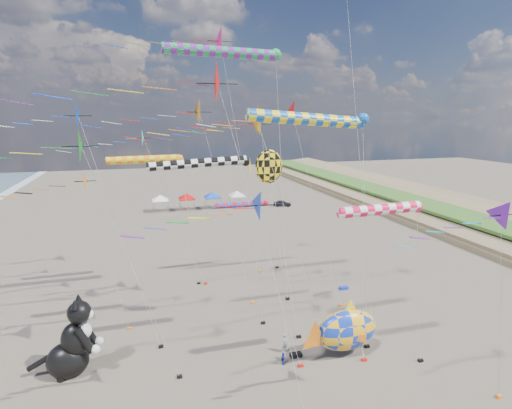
{
  "coord_description": "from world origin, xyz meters",
  "views": [
    {
      "loc": [
        -9.73,
        -16.17,
        17.61
      ],
      "look_at": [
        -1.33,
        12.0,
        11.18
      ],
      "focal_mm": 28.0,
      "sensor_mm": 36.0,
      "label": 1
    }
  ],
  "objects_px": {
    "cat_inflatable": "(70,336)",
    "parked_car": "(282,203)",
    "fish_inflatable": "(346,330)",
    "child_green": "(332,334)",
    "person_adult": "(285,343)",
    "child_blue": "(283,359)"
  },
  "relations": [
    {
      "from": "cat_inflatable",
      "to": "person_adult",
      "type": "height_order",
      "value": "cat_inflatable"
    },
    {
      "from": "child_green",
      "to": "parked_car",
      "type": "relative_size",
      "value": 0.29
    },
    {
      "from": "person_adult",
      "to": "parked_car",
      "type": "relative_size",
      "value": 0.42
    },
    {
      "from": "parked_car",
      "to": "child_blue",
      "type": "bearing_deg",
      "value": -179.92
    },
    {
      "from": "fish_inflatable",
      "to": "parked_car",
      "type": "distance_m",
      "value": 52.04
    },
    {
      "from": "child_green",
      "to": "parked_car",
      "type": "distance_m",
      "value": 49.74
    },
    {
      "from": "fish_inflatable",
      "to": "child_blue",
      "type": "distance_m",
      "value": 5.15
    },
    {
      "from": "cat_inflatable",
      "to": "child_green",
      "type": "xyz_separation_m",
      "value": [
        19.4,
        -1.24,
        -2.37
      ]
    },
    {
      "from": "child_blue",
      "to": "parked_car",
      "type": "xyz_separation_m",
      "value": [
        18.4,
        49.91,
        0.14
      ]
    },
    {
      "from": "fish_inflatable",
      "to": "cat_inflatable",
      "type": "bearing_deg",
      "value": 169.49
    },
    {
      "from": "fish_inflatable",
      "to": "parked_car",
      "type": "xyz_separation_m",
      "value": [
        13.54,
        50.22,
        -1.54
      ]
    },
    {
      "from": "fish_inflatable",
      "to": "child_green",
      "type": "relative_size",
      "value": 6.19
    },
    {
      "from": "child_green",
      "to": "person_adult",
      "type": "bearing_deg",
      "value": -139.05
    },
    {
      "from": "cat_inflatable",
      "to": "person_adult",
      "type": "relative_size",
      "value": 3.86
    },
    {
      "from": "fish_inflatable",
      "to": "parked_car",
      "type": "bearing_deg",
      "value": 74.91
    },
    {
      "from": "cat_inflatable",
      "to": "fish_inflatable",
      "type": "height_order",
      "value": "cat_inflatable"
    },
    {
      "from": "person_adult",
      "to": "child_green",
      "type": "distance_m",
      "value": 4.3
    },
    {
      "from": "cat_inflatable",
      "to": "parked_car",
      "type": "bearing_deg",
      "value": 62.02
    },
    {
      "from": "fish_inflatable",
      "to": "child_blue",
      "type": "xyz_separation_m",
      "value": [
        -4.85,
        0.32,
        -1.68
      ]
    },
    {
      "from": "child_blue",
      "to": "parked_car",
      "type": "height_order",
      "value": "parked_car"
    },
    {
      "from": "fish_inflatable",
      "to": "child_green",
      "type": "distance_m",
      "value": 2.85
    },
    {
      "from": "person_adult",
      "to": "child_green",
      "type": "height_order",
      "value": "person_adult"
    }
  ]
}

